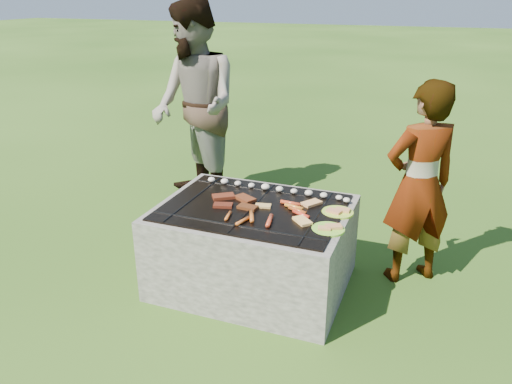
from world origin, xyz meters
TOP-DOWN VIEW (x-y plane):
  - lawn at (0.00, 0.00)m, footprint 60.00×60.00m
  - fire_pit at (0.00, 0.00)m, footprint 1.30×1.00m
  - mushrooms at (0.05, 0.33)m, footprint 1.11×0.08m
  - pork_slabs at (-0.15, 0.02)m, footprint 0.39×0.29m
  - sausages at (0.18, -0.09)m, footprint 0.53×0.46m
  - bread_on_grate at (0.31, 0.03)m, footprint 0.45×0.45m
  - plate_far at (0.56, 0.12)m, footprint 0.25×0.25m
  - plate_near at (0.56, -0.15)m, footprint 0.25×0.25m
  - cook at (1.05, 0.50)m, footprint 0.64×0.60m
  - bystander at (-1.06, 1.20)m, footprint 1.20×1.17m

SIDE VIEW (x-z plane):
  - lawn at x=0.00m, z-range 0.00..0.00m
  - fire_pit at x=0.00m, z-range -0.03..0.59m
  - plate_near at x=0.56m, z-range 0.59..0.63m
  - plate_far at x=0.56m, z-range 0.60..0.63m
  - bread_on_grate at x=0.31m, z-range 0.61..0.63m
  - pork_slabs at x=-0.15m, z-range 0.61..0.63m
  - sausages at x=0.18m, z-range 0.61..0.64m
  - mushrooms at x=0.05m, z-range 0.61..0.65m
  - cook at x=1.05m, z-range 0.00..1.47m
  - bystander at x=-1.06m, z-range 0.00..1.95m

